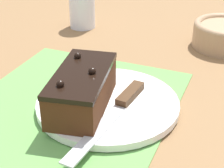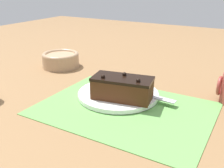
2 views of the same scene
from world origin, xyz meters
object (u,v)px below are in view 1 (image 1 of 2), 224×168
cake_plate (108,104)px  serving_knife (120,106)px  chocolate_cake (82,89)px  drinking_glass (82,8)px

cake_plate → serving_knife: size_ratio=1.03×
cake_plate → chocolate_cake: bearing=133.6°
chocolate_cake → serving_knife: bearing=-75.7°
cake_plate → serving_knife: serving_knife is taller
drinking_glass → chocolate_cake: bearing=-153.6°
chocolate_cake → serving_knife: chocolate_cake is taller
serving_knife → drinking_glass: (0.35, 0.24, 0.03)m
serving_knife → drinking_glass: bearing=-50.2°
cake_plate → serving_knife: 0.03m
drinking_glass → cake_plate: bearing=-147.6°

